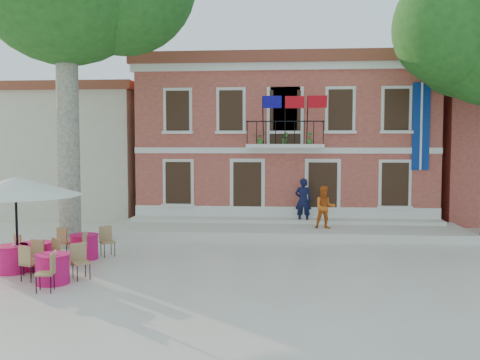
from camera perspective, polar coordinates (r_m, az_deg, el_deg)
name	(u,v)px	position (r m, az deg, el deg)	size (l,w,h in m)	color
ground	(221,256)	(17.28, -2.00, -8.13)	(90.00, 90.00, 0.00)	beige
main_building	(285,140)	(26.76, 4.84, 4.31)	(13.50, 9.59, 7.50)	#C06445
neighbor_west	(70,150)	(30.08, -17.68, 3.02)	(9.40, 9.40, 6.40)	beige
terrace	(284,230)	(21.45, 4.76, -5.35)	(14.00, 3.40, 0.30)	silver
patio_umbrella	(16,187)	(16.12, -22.83, -0.66)	(3.61, 3.61, 2.68)	black
pedestrian_navy	(303,201)	(22.26, 6.76, -2.20)	(0.68, 0.45, 1.87)	#0F1333
pedestrian_orange	(325,207)	(20.95, 9.04, -2.89)	(0.81, 0.63, 1.67)	orange
cafe_table_0	(53,267)	(14.74, -19.36, -8.77)	(1.84, 1.77, 0.95)	#EE166B
cafe_table_1	(84,245)	(17.49, -16.27, -6.71)	(1.86, 1.73, 0.95)	#EE166B
cafe_table_2	(11,258)	(16.35, -23.20, -7.65)	(1.96, 0.92, 0.95)	#EE166B
cafe_table_3	(37,254)	(16.58, -20.86, -7.43)	(1.80, 1.47, 0.95)	#EE166B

